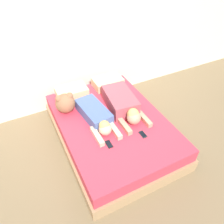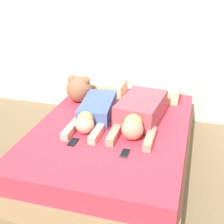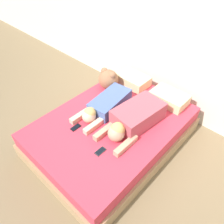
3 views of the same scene
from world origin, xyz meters
name	(u,v)px [view 1 (image 1 of 3)]	position (x,y,z in m)	size (l,w,h in m)	color
ground_plane	(112,139)	(0.00, 0.00, 0.00)	(12.00, 12.00, 0.00)	#7F6B4C
wall_back	(78,31)	(0.00, 1.19, 1.30)	(12.00, 0.06, 2.60)	silver
bed	(112,130)	(0.00, 0.00, 0.20)	(1.51, 2.08, 0.41)	tan
pillow_head_left	(72,92)	(-0.33, 0.82, 0.48)	(0.50, 0.32, 0.15)	beige
pillow_head_right	(108,82)	(0.33, 0.82, 0.48)	(0.50, 0.32, 0.15)	beige
person_left	(97,116)	(-0.21, 0.08, 0.49)	(0.37, 0.91, 0.20)	#4C66A5
person_right	(123,104)	(0.25, 0.13, 0.52)	(0.45, 0.94, 0.23)	#B24C59
cell_phone_left	(109,144)	(-0.25, -0.40, 0.41)	(0.07, 0.13, 0.01)	black
cell_phone_right	(143,134)	(0.24, -0.45, 0.41)	(0.07, 0.13, 0.01)	#2D2D33
plush_toy	(65,103)	(-0.53, 0.49, 0.56)	(0.29, 0.29, 0.31)	#996647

